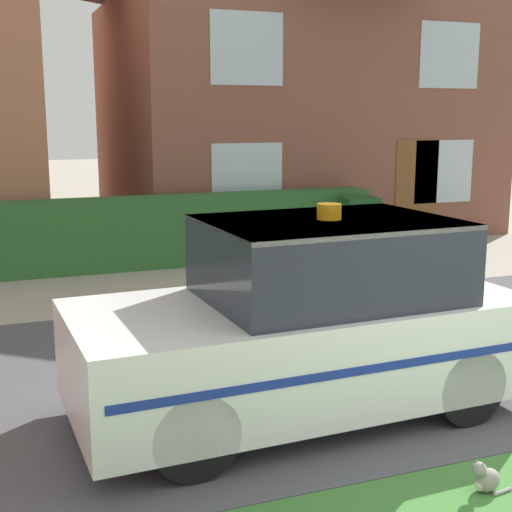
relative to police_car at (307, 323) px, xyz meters
The scene contains 6 objects.
road_strip 1.75m from the police_car, 51.79° to the left, with size 28.00×5.02×0.01m, color #4C4C51.
garden_hedge 6.59m from the police_car, 90.67° to the left, with size 8.50×0.69×1.21m, color #2D662D.
police_car is the anchor object (origin of this frame).
cat 1.95m from the police_car, 70.84° to the right, with size 0.30×0.17×0.26m.
house_right 11.57m from the police_car, 67.83° to the left, with size 8.34×6.89×6.91m.
wheelie_bin 6.81m from the police_car, 57.32° to the left, with size 0.68×0.68×1.15m.
Camera 1 is at (-3.49, -2.81, 2.60)m, focal length 50.00 mm.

